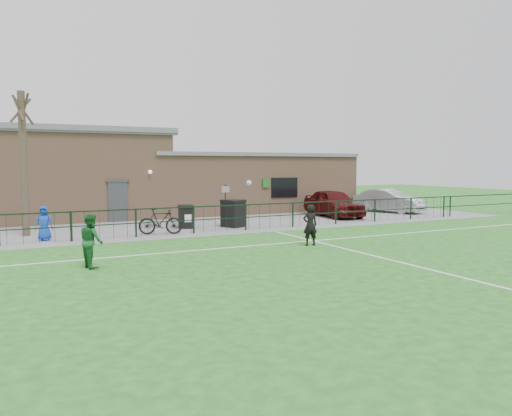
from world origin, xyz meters
name	(u,v)px	position (x,y,z in m)	size (l,w,h in m)	color
ground	(330,263)	(0.00, 0.00, 0.00)	(90.00, 90.00, 0.00)	#1C5B1A
paving_strip	(185,219)	(0.00, 13.50, 0.01)	(34.00, 13.00, 0.02)	slate
pitch_line_touch	(227,232)	(0.00, 7.80, 0.00)	(28.00, 0.10, 0.01)	white
pitch_line_mid	(268,244)	(0.00, 4.00, 0.00)	(28.00, 0.10, 0.01)	white
pitch_line_perp	(381,258)	(2.00, 0.00, 0.00)	(0.10, 16.00, 0.01)	white
perimeter_fence	(226,218)	(0.00, 8.00, 0.60)	(28.00, 0.10, 1.20)	black
bare_tree	(24,164)	(-8.00, 10.50, 3.00)	(0.30, 0.30, 6.00)	#403127
wheelie_bin_left	(186,217)	(-1.22, 9.91, 0.52)	(0.66, 0.75, 1.00)	black
wheelie_bin_right	(233,214)	(0.95, 9.29, 0.63)	(0.81, 0.92, 1.22)	black
sign_post	(225,205)	(0.93, 10.17, 1.02)	(0.06, 0.06, 2.00)	black
car_maroon	(333,203)	(8.02, 11.01, 0.80)	(1.85, 4.59, 1.56)	#440C0E
car_silver	(389,201)	(12.69, 11.65, 0.74)	(1.53, 4.39, 1.45)	#93959A
bicycle_d	(160,221)	(-2.86, 8.37, 0.58)	(0.52, 1.85, 1.11)	black
spectator_child	(44,223)	(-7.42, 8.74, 0.70)	(0.67, 0.43, 1.37)	#1441BF
goalkeeper_kick	(308,223)	(1.25, 3.21, 0.81)	(1.33, 3.61, 2.34)	black
outfield_player	(91,241)	(-6.57, 2.63, 0.79)	(0.77, 0.60, 1.58)	#195825
ball_ground	(87,239)	(-5.99, 7.65, 0.11)	(0.23, 0.23, 0.23)	white
clubhouse	(154,178)	(-0.88, 16.50, 2.22)	(24.25, 5.40, 4.96)	#A3785B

